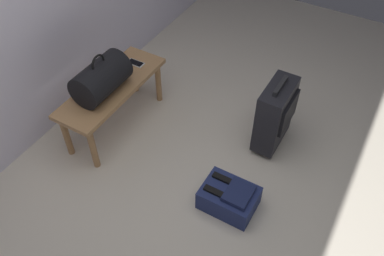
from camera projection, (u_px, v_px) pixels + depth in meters
The scene contains 6 objects.
ground_plane at pixel (199, 229), 2.75m from camera, with size 6.60×6.60×0.00m, color beige.
bench at pixel (113, 92), 3.19m from camera, with size 1.00×0.36×0.43m.
duffel_bag_black at pixel (101, 78), 2.99m from camera, with size 0.44×0.26×0.34m.
cell_phone at pixel (135, 63), 3.33m from camera, with size 0.07×0.14×0.01m.
suitcase_upright_charcoal at pixel (275, 114), 3.07m from camera, with size 0.39×0.21×0.62m.
backpack_navy at pixel (229, 197), 2.82m from camera, with size 0.28×0.38×0.21m.
Camera 1 is at (-1.25, -0.66, 2.46)m, focal length 37.93 mm.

